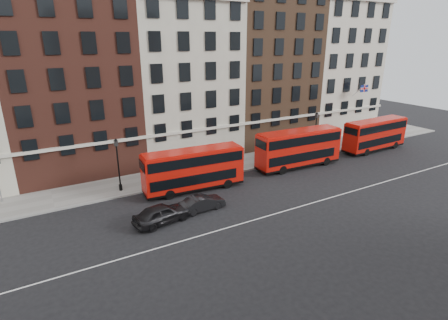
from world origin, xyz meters
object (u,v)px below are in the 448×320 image
car_rear (162,214)px  car_front (203,203)px  bus_c (298,148)px  traffic_light (363,129)px  bus_b (193,169)px  bus_d (375,134)px

car_rear → car_front: 3.90m
bus_c → car_rear: 19.07m
traffic_light → bus_b: bearing=-175.3°
bus_d → traffic_light: size_ratio=3.08×
bus_c → traffic_light: bearing=11.6°
bus_b → traffic_light: size_ratio=3.09×
traffic_light → car_rear: bearing=-167.8°
bus_d → bus_b: bearing=178.1°
car_rear → car_front: car_rear is taller
bus_c → traffic_light: (13.65, 2.21, 0.08)m
bus_c → bus_d: bus_c is taller
bus_b → traffic_light: bus_b is taller
bus_d → car_rear: 32.10m
bus_b → car_rear: bearing=-132.9°
car_front → car_rear: bearing=92.9°
bus_c → bus_d: size_ratio=1.05×
bus_d → traffic_light: 2.24m
bus_d → car_front: bus_d is taller
car_front → traffic_light: traffic_light is taller
bus_b → bus_d: (26.70, -0.00, 0.00)m
bus_b → bus_c: bearing=3.9°
bus_c → car_rear: bus_c is taller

